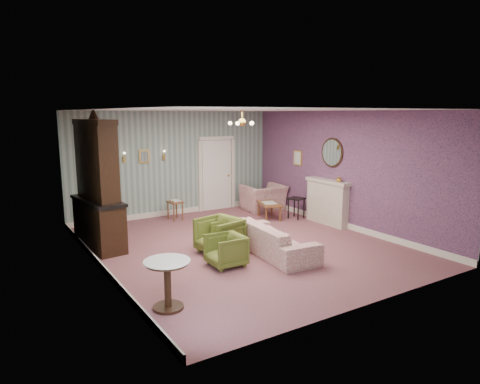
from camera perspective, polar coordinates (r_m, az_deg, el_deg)
floor at (r=9.43m, az=0.26°, el=-7.08°), size 7.00×7.00×0.00m
ceiling at (r=8.99m, az=0.28°, el=10.83°), size 7.00×7.00×0.00m
wall_back at (r=12.17m, az=-8.60°, el=3.76°), size 6.00×0.00×6.00m
wall_front at (r=6.47m, az=17.12°, el=-2.39°), size 6.00×0.00×6.00m
wall_left at (r=7.93m, az=-18.36°, el=-0.17°), size 0.00×7.00×7.00m
wall_right at (r=10.99m, az=13.62°, el=2.88°), size 0.00×7.00×7.00m
wall_right_floral at (r=10.97m, az=13.57°, el=2.87°), size 0.00×7.00×7.00m
door at (r=12.75m, az=-3.12°, el=2.48°), size 1.12×0.12×2.16m
olive_chair_a at (r=8.11m, az=-1.91°, el=-7.56°), size 0.62×0.66×0.66m
olive_chair_b at (r=8.86m, az=-2.75°, el=-5.53°), size 0.89×0.93×0.81m
olive_chair_c at (r=9.03m, az=-1.14°, el=-5.69°), size 0.70×0.73×0.66m
sofa_chintz at (r=8.77m, az=4.59°, el=-5.56°), size 0.82×2.22×0.85m
wingback_chair at (r=12.68m, az=3.16°, el=-0.20°), size 1.21×0.84×1.01m
dresser at (r=9.46m, az=-18.52°, el=1.39°), size 0.78×1.78×2.88m
fireplace at (r=11.31m, az=11.50°, el=-1.30°), size 0.30×1.40×1.16m
mantel_vase at (r=10.90m, az=12.99°, el=1.70°), size 0.15×0.15×0.15m
oval_mirror at (r=11.20m, az=12.10°, el=5.13°), size 0.04×0.76×0.84m
framed_print at (r=12.23m, az=7.68°, el=4.52°), size 0.04×0.34×0.42m
coffee_table at (r=11.73m, az=3.88°, el=-2.48°), size 0.74×0.98×0.44m
side_table_black at (r=11.80m, az=7.47°, el=-2.14°), size 0.49×0.49×0.58m
pedestal_table at (r=6.49m, az=-9.58°, el=-12.00°), size 0.73×0.73×0.75m
nesting_table at (r=11.69m, az=-8.59°, el=-2.34°), size 0.37×0.45×0.56m
gilt_mirror_back at (r=11.78m, az=-12.58°, el=4.63°), size 0.28×0.06×0.36m
sconce_left at (r=11.59m, az=-15.11°, el=4.43°), size 0.16×0.12×0.30m
sconce_right at (r=11.96m, az=-10.06°, el=4.80°), size 0.16×0.12×0.30m
chandelier at (r=9.00m, az=0.28°, el=9.11°), size 0.56×0.56×0.36m
burgundy_cushion at (r=12.54m, az=3.37°, el=-0.44°), size 0.41×0.28×0.39m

